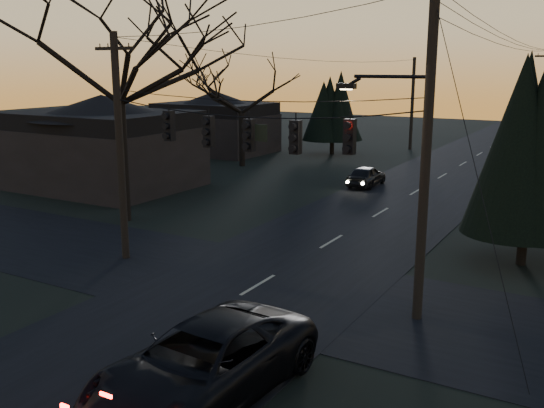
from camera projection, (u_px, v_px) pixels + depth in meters
The scene contains 15 objects.
main_road at pixel (366, 221), 29.04m from camera, with size 8.00×120.00×0.02m, color black.
cross_road at pixel (258, 285), 20.59m from camera, with size 60.00×7.00×0.02m, color black.
utility_pole_right at pixel (417, 318), 17.92m from camera, with size 5.00×0.30×10.00m, color black, non-canonical shape.
utility_pole_left at pixel (126, 258), 23.51m from camera, with size 1.80×0.30×8.50m, color black, non-canonical shape.
utility_pole_far_r at pixel (538, 174), 41.56m from camera, with size 1.80×0.30×8.50m, color black, non-canonical shape.
utility_pole_far_l at pixel (410, 149), 53.91m from camera, with size 0.30×0.30×8.00m, color black, non-canonical shape.
span_signal_assembly at pixel (251, 133), 19.55m from camera, with size 11.50×0.44×1.67m.
bare_tree_left at pixel (118, 54), 27.50m from camera, with size 8.89×8.89×11.16m.
evergreen_right at pixel (533, 136), 21.70m from camera, with size 3.91×3.91×8.46m.
bare_tree_dist at pixel (241, 91), 43.86m from camera, with size 6.59×6.59×7.85m.
evergreen_dist at pixel (333, 110), 50.19m from camera, with size 3.72×3.72×6.24m.
house_left_near at pixel (104, 141), 36.69m from camera, with size 10.00×8.00×5.60m.
house_left_far at pixel (216, 122), 51.70m from camera, with size 9.00×7.00×5.20m.
suv_near at pixel (204, 363), 13.47m from camera, with size 2.77×6.02×1.67m, color black.
sedan_oncoming_a at pixel (366, 176), 37.36m from camera, with size 1.50×3.73×1.27m, color black.
Camera 1 is at (10.13, -6.62, 7.31)m, focal length 40.00 mm.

